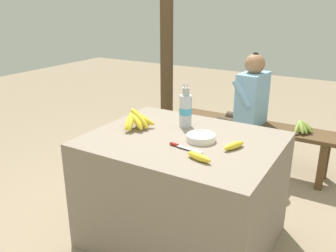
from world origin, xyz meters
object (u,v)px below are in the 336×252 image
(banana_bunch_ripe, at_px, (136,119))
(wooden_bench, at_px, (252,131))
(serving_bowl, at_px, (201,137))
(support_post_near, at_px, (167,16))
(water_bottle, at_px, (186,110))
(loose_banana_side, at_px, (234,145))
(seated_vendor, at_px, (247,103))
(loose_banana_front, at_px, (199,157))
(banana_bunch_green, at_px, (303,126))
(knife, at_px, (181,146))

(banana_bunch_ripe, xyz_separation_m, wooden_bench, (0.40, 1.32, -0.43))
(serving_bowl, height_order, support_post_near, support_post_near)
(water_bottle, height_order, loose_banana_side, water_bottle)
(seated_vendor, bearing_deg, wooden_bench, -151.29)
(water_bottle, bearing_deg, serving_bowl, -42.05)
(loose_banana_front, bearing_deg, seated_vendor, 99.24)
(banana_bunch_ripe, height_order, serving_bowl, banana_bunch_ripe)
(wooden_bench, relative_size, banana_bunch_green, 5.26)
(wooden_bench, relative_size, seated_vendor, 1.36)
(loose_banana_front, relative_size, loose_banana_side, 1.01)
(loose_banana_side, bearing_deg, support_post_near, 131.44)
(loose_banana_front, distance_m, wooden_bench, 1.63)
(water_bottle, relative_size, wooden_bench, 0.20)
(serving_bowl, bearing_deg, water_bottle, 137.95)
(loose_banana_front, bearing_deg, serving_bowl, 113.56)
(banana_bunch_ripe, relative_size, support_post_near, 0.10)
(knife, height_order, wooden_bench, knife)
(water_bottle, bearing_deg, banana_bunch_ripe, -142.73)
(knife, relative_size, seated_vendor, 0.20)
(serving_bowl, xyz_separation_m, loose_banana_side, (0.22, -0.01, -0.00))
(wooden_bench, xyz_separation_m, support_post_near, (-1.13, 0.30, 1.02))
(banana_bunch_green, bearing_deg, water_bottle, -117.86)
(loose_banana_front, bearing_deg, banana_bunch_green, 80.44)
(wooden_bench, bearing_deg, banana_bunch_green, -0.08)
(water_bottle, xyz_separation_m, support_post_near, (-1.00, 1.41, 0.54))
(banana_bunch_ripe, distance_m, serving_bowl, 0.48)
(loose_banana_side, relative_size, knife, 0.73)
(loose_banana_side, bearing_deg, loose_banana_front, -112.92)
(water_bottle, xyz_separation_m, wooden_bench, (0.14, 1.11, -0.48))
(banana_bunch_ripe, height_order, support_post_near, support_post_near)
(banana_bunch_ripe, bearing_deg, seated_vendor, 75.20)
(loose_banana_front, height_order, wooden_bench, loose_banana_front)
(loose_banana_front, height_order, loose_banana_side, same)
(loose_banana_front, xyz_separation_m, banana_bunch_green, (0.26, 1.57, -0.25))
(banana_bunch_ripe, relative_size, seated_vendor, 0.25)
(seated_vendor, relative_size, support_post_near, 0.40)
(loose_banana_side, relative_size, seated_vendor, 0.15)
(water_bottle, height_order, seated_vendor, seated_vendor)
(serving_bowl, distance_m, banana_bunch_green, 1.38)
(serving_bowl, bearing_deg, banana_bunch_green, 73.77)
(water_bottle, xyz_separation_m, knife, (0.16, -0.35, -0.11))
(serving_bowl, height_order, loose_banana_side, serving_bowl)
(seated_vendor, relative_size, banana_bunch_green, 3.87)
(banana_bunch_ripe, bearing_deg, support_post_near, 114.30)
(banana_bunch_green, bearing_deg, loose_banana_side, -96.84)
(knife, distance_m, seated_vendor, 1.45)
(banana_bunch_ripe, relative_size, water_bottle, 0.91)
(serving_bowl, relative_size, seated_vendor, 0.16)
(knife, bearing_deg, loose_banana_front, -24.06)
(banana_bunch_green, height_order, support_post_near, support_post_near)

